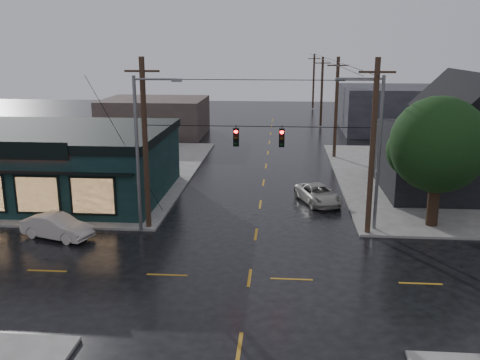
# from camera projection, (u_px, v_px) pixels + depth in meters

# --- Properties ---
(ground_plane) EXTENTS (160.00, 160.00, 0.00)m
(ground_plane) POSITION_uv_depth(u_px,v_px,m) (250.00, 278.00, 25.51)
(ground_plane) COLOR black
(sidewalk_nw) EXTENTS (28.00, 28.00, 0.15)m
(sidewalk_nw) POSITION_uv_depth(u_px,v_px,m) (34.00, 171.00, 46.34)
(sidewalk_nw) COLOR slate
(sidewalk_nw) RESTS_ON ground
(pizza_shop) EXTENTS (16.30, 12.34, 4.90)m
(pizza_shop) POSITION_uv_depth(u_px,v_px,m) (54.00, 162.00, 38.53)
(pizza_shop) COLOR black
(pizza_shop) RESTS_ON ground
(ne_building) EXTENTS (12.60, 11.60, 8.75)m
(ne_building) POSITION_uv_depth(u_px,v_px,m) (465.00, 132.00, 39.66)
(ne_building) COLOR black
(ne_building) RESTS_ON ground
(corner_tree) EXTENTS (5.70, 5.70, 7.82)m
(corner_tree) POSITION_uv_depth(u_px,v_px,m) (439.00, 145.00, 31.27)
(corner_tree) COLOR black
(corner_tree) RESTS_ON ground
(utility_pole_nw) EXTENTS (2.00, 0.32, 10.15)m
(utility_pole_nw) POSITION_uv_depth(u_px,v_px,m) (149.00, 228.00, 32.29)
(utility_pole_nw) COLOR black
(utility_pole_nw) RESTS_ON ground
(utility_pole_ne) EXTENTS (2.00, 0.32, 10.15)m
(utility_pole_ne) POSITION_uv_depth(u_px,v_px,m) (367.00, 234.00, 31.29)
(utility_pole_ne) COLOR black
(utility_pole_ne) RESTS_ON ground
(utility_pole_far_a) EXTENTS (2.00, 0.32, 9.65)m
(utility_pole_far_a) POSITION_uv_depth(u_px,v_px,m) (334.00, 158.00, 52.05)
(utility_pole_far_a) COLOR black
(utility_pole_far_a) RESTS_ON ground
(utility_pole_far_b) EXTENTS (2.00, 0.32, 9.15)m
(utility_pole_far_b) POSITION_uv_depth(u_px,v_px,m) (320.00, 127.00, 71.35)
(utility_pole_far_b) COLOR black
(utility_pole_far_b) RESTS_ON ground
(utility_pole_far_c) EXTENTS (2.00, 0.32, 9.15)m
(utility_pole_far_c) POSITION_uv_depth(u_px,v_px,m) (313.00, 109.00, 90.66)
(utility_pole_far_c) COLOR black
(utility_pole_far_c) RESTS_ON ground
(span_signal_assembly) EXTENTS (13.00, 0.48, 1.23)m
(span_signal_assembly) POSITION_uv_depth(u_px,v_px,m) (259.00, 137.00, 30.36)
(span_signal_assembly) COLOR black
(span_signal_assembly) RESTS_ON ground
(streetlight_nw) EXTENTS (5.40, 0.30, 9.15)m
(streetlight_nw) POSITION_uv_depth(u_px,v_px,m) (141.00, 232.00, 31.64)
(streetlight_nw) COLOR slate
(streetlight_nw) RESTS_ON ground
(streetlight_ne) EXTENTS (5.40, 0.30, 9.15)m
(streetlight_ne) POSITION_uv_depth(u_px,v_px,m) (374.00, 231.00, 31.93)
(streetlight_ne) COLOR slate
(streetlight_ne) RESTS_ON ground
(bg_building_west) EXTENTS (12.00, 10.00, 4.40)m
(bg_building_west) POSITION_uv_depth(u_px,v_px,m) (155.00, 117.00, 64.66)
(bg_building_west) COLOR #3F312E
(bg_building_west) RESTS_ON ground
(bg_building_east) EXTENTS (14.00, 12.00, 5.60)m
(bg_building_east) POSITION_uv_depth(u_px,v_px,m) (399.00, 109.00, 67.03)
(bg_building_east) COLOR #28282E
(bg_building_east) RESTS_ON ground
(sedan_cream) EXTENTS (4.47, 2.72, 1.39)m
(sedan_cream) POSITION_uv_depth(u_px,v_px,m) (57.00, 227.00, 30.54)
(sedan_cream) COLOR beige
(sedan_cream) RESTS_ON ground
(suv_silver) EXTENTS (3.54, 5.04, 1.28)m
(suv_silver) POSITION_uv_depth(u_px,v_px,m) (318.00, 194.00, 37.30)
(suv_silver) COLOR #ACA99F
(suv_silver) RESTS_ON ground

